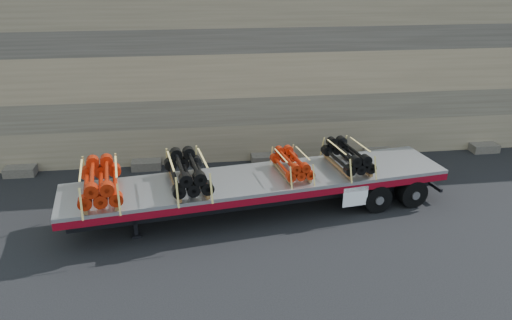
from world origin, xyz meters
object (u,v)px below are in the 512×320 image
Objects in this scene: bundle_midrear at (292,164)px; trailer at (259,194)px; bundle_front at (100,182)px; bundle_midfront at (188,173)px; bundle_rear at (348,157)px.

trailer is at bearing -180.00° from bundle_midrear.
bundle_front is (-5.05, -0.73, 1.10)m from trailer.
bundle_midfront is at bearing 180.00° from trailer.
trailer is 6.80× the size of bundle_midrear.
bundle_front is 1.32× the size of bundle_midrear.
trailer is 5.22m from bundle_front.
bundle_rear is (5.57, 0.81, -0.05)m from bundle_midfront.
bundle_front is 8.33m from bundle_rear.
bundle_midrear is at bearing 180.00° from bundle_rear.
bundle_midrear is 2.08m from bundle_rear.
trailer is 3.39m from bundle_rear.
bundle_midfront reaches higher than bundle_midrear.
bundle_front is at bearing -180.00° from bundle_rear.
bundle_midfront is 1.14× the size of bundle_rear.
bundle_midfront is (-2.38, -0.35, 1.09)m from trailer.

